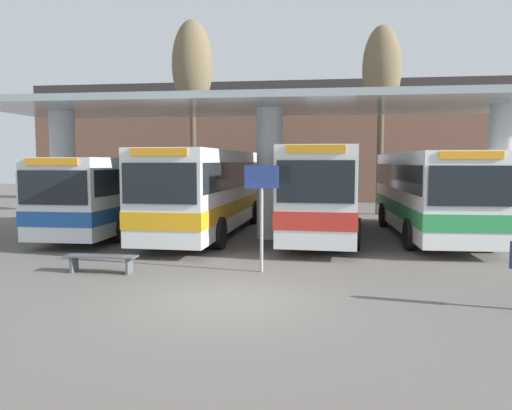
{
  "coord_description": "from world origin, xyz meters",
  "views": [
    {
      "loc": [
        2.03,
        -10.2,
        2.92
      ],
      "look_at": [
        0.0,
        4.73,
        1.6
      ],
      "focal_mm": 35.0,
      "sensor_mm": 36.0,
      "label": 1
    }
  ],
  "objects_px": {
    "transit_bus_left_bay": "(129,189)",
    "transit_bus_far_right_bay": "(428,190)",
    "transit_bus_center_bay": "(212,187)",
    "waiting_bench_near_pillar": "(101,260)",
    "info_sign_platform": "(262,196)",
    "transit_bus_right_bay": "(325,187)",
    "poplar_tree_behind_right": "(192,68)",
    "parked_car_street": "(262,189)",
    "poplar_tree_behind_left": "(382,72)"
  },
  "relations": [
    {
      "from": "transit_bus_center_bay",
      "to": "transit_bus_far_right_bay",
      "type": "relative_size",
      "value": 1.16
    },
    {
      "from": "transit_bus_left_bay",
      "to": "waiting_bench_near_pillar",
      "type": "bearing_deg",
      "value": 107.5
    },
    {
      "from": "waiting_bench_near_pillar",
      "to": "poplar_tree_behind_right",
      "type": "bearing_deg",
      "value": 94.93
    },
    {
      "from": "waiting_bench_near_pillar",
      "to": "poplar_tree_behind_left",
      "type": "height_order",
      "value": "poplar_tree_behind_left"
    },
    {
      "from": "transit_bus_right_bay",
      "to": "info_sign_platform",
      "type": "height_order",
      "value": "transit_bus_right_bay"
    },
    {
      "from": "transit_bus_left_bay",
      "to": "poplar_tree_behind_right",
      "type": "bearing_deg",
      "value": -104.86
    },
    {
      "from": "transit_bus_center_bay",
      "to": "transit_bus_right_bay",
      "type": "xyz_separation_m",
      "value": [
        4.58,
        0.46,
        0.04
      ]
    },
    {
      "from": "transit_bus_center_bay",
      "to": "transit_bus_right_bay",
      "type": "height_order",
      "value": "transit_bus_right_bay"
    },
    {
      "from": "waiting_bench_near_pillar",
      "to": "poplar_tree_behind_left",
      "type": "xyz_separation_m",
      "value": [
        8.81,
        15.91,
        7.38
      ]
    },
    {
      "from": "parked_car_street",
      "to": "transit_bus_center_bay",
      "type": "bearing_deg",
      "value": -88.96
    },
    {
      "from": "info_sign_platform",
      "to": "waiting_bench_near_pillar",
      "type": "bearing_deg",
      "value": -170.52
    },
    {
      "from": "parked_car_street",
      "to": "waiting_bench_near_pillar",
      "type": "bearing_deg",
      "value": -91.67
    },
    {
      "from": "transit_bus_left_bay",
      "to": "transit_bus_far_right_bay",
      "type": "height_order",
      "value": "transit_bus_far_right_bay"
    },
    {
      "from": "transit_bus_left_bay",
      "to": "poplar_tree_behind_right",
      "type": "distance_m",
      "value": 8.3
    },
    {
      "from": "info_sign_platform",
      "to": "transit_bus_right_bay",
      "type": "bearing_deg",
      "value": 77.31
    },
    {
      "from": "info_sign_platform",
      "to": "poplar_tree_behind_right",
      "type": "xyz_separation_m",
      "value": [
        -5.36,
        13.28,
        5.84
      ]
    },
    {
      "from": "transit_bus_right_bay",
      "to": "waiting_bench_near_pillar",
      "type": "bearing_deg",
      "value": 57.08
    },
    {
      "from": "waiting_bench_near_pillar",
      "to": "info_sign_platform",
      "type": "distance_m",
      "value": 4.53
    },
    {
      "from": "waiting_bench_near_pillar",
      "to": "transit_bus_right_bay",
      "type": "bearing_deg",
      "value": 54.28
    },
    {
      "from": "waiting_bench_near_pillar",
      "to": "info_sign_platform",
      "type": "bearing_deg",
      "value": 9.48
    },
    {
      "from": "transit_bus_left_bay",
      "to": "transit_bus_right_bay",
      "type": "bearing_deg",
      "value": 176.91
    },
    {
      "from": "transit_bus_right_bay",
      "to": "waiting_bench_near_pillar",
      "type": "distance_m",
      "value": 10.09
    },
    {
      "from": "transit_bus_right_bay",
      "to": "poplar_tree_behind_left",
      "type": "height_order",
      "value": "poplar_tree_behind_left"
    },
    {
      "from": "waiting_bench_near_pillar",
      "to": "info_sign_platform",
      "type": "height_order",
      "value": "info_sign_platform"
    },
    {
      "from": "transit_bus_right_bay",
      "to": "poplar_tree_behind_right",
      "type": "distance_m",
      "value": 10.93
    },
    {
      "from": "transit_bus_left_bay",
      "to": "transit_bus_far_right_bay",
      "type": "bearing_deg",
      "value": 176.56
    },
    {
      "from": "info_sign_platform",
      "to": "parked_car_street",
      "type": "height_order",
      "value": "info_sign_platform"
    },
    {
      "from": "transit_bus_far_right_bay",
      "to": "waiting_bench_near_pillar",
      "type": "relative_size",
      "value": 5.46
    },
    {
      "from": "transit_bus_center_bay",
      "to": "poplar_tree_behind_right",
      "type": "relative_size",
      "value": 1.17
    },
    {
      "from": "waiting_bench_near_pillar",
      "to": "info_sign_platform",
      "type": "xyz_separation_m",
      "value": [
        4.15,
        0.69,
        1.67
      ]
    },
    {
      "from": "transit_bus_center_bay",
      "to": "transit_bus_left_bay",
      "type": "bearing_deg",
      "value": -12.12
    },
    {
      "from": "poplar_tree_behind_left",
      "to": "parked_car_street",
      "type": "bearing_deg",
      "value": 142.89
    },
    {
      "from": "poplar_tree_behind_right",
      "to": "transit_bus_right_bay",
      "type": "bearing_deg",
      "value": -39.95
    },
    {
      "from": "transit_bus_center_bay",
      "to": "waiting_bench_near_pillar",
      "type": "xyz_separation_m",
      "value": [
        -1.24,
        -7.64,
        -1.52
      ]
    },
    {
      "from": "waiting_bench_near_pillar",
      "to": "poplar_tree_behind_left",
      "type": "distance_m",
      "value": 19.63
    },
    {
      "from": "info_sign_platform",
      "to": "parked_car_street",
      "type": "distance_m",
      "value": 20.82
    },
    {
      "from": "transit_bus_left_bay",
      "to": "parked_car_street",
      "type": "distance_m",
      "value": 13.47
    },
    {
      "from": "transit_bus_far_right_bay",
      "to": "info_sign_platform",
      "type": "relative_size",
      "value": 3.71
    },
    {
      "from": "transit_bus_center_bay",
      "to": "info_sign_platform",
      "type": "xyz_separation_m",
      "value": [
        2.92,
        -6.94,
        0.15
      ]
    },
    {
      "from": "transit_bus_center_bay",
      "to": "transit_bus_right_bay",
      "type": "distance_m",
      "value": 4.6
    },
    {
      "from": "transit_bus_far_right_bay",
      "to": "info_sign_platform",
      "type": "bearing_deg",
      "value": 50.18
    },
    {
      "from": "transit_bus_left_bay",
      "to": "info_sign_platform",
      "type": "xyz_separation_m",
      "value": [
        6.82,
        -7.9,
        0.3
      ]
    },
    {
      "from": "transit_bus_right_bay",
      "to": "info_sign_platform",
      "type": "bearing_deg",
      "value": 80.11
    },
    {
      "from": "waiting_bench_near_pillar",
      "to": "poplar_tree_behind_right",
      "type": "distance_m",
      "value": 15.91
    },
    {
      "from": "transit_bus_center_bay",
      "to": "poplar_tree_behind_right",
      "type": "distance_m",
      "value": 9.06
    },
    {
      "from": "transit_bus_far_right_bay",
      "to": "waiting_bench_near_pillar",
      "type": "height_order",
      "value": "transit_bus_far_right_bay"
    },
    {
      "from": "transit_bus_left_bay",
      "to": "poplar_tree_behind_right",
      "type": "height_order",
      "value": "poplar_tree_behind_right"
    },
    {
      "from": "transit_bus_left_bay",
      "to": "transit_bus_right_bay",
      "type": "height_order",
      "value": "transit_bus_right_bay"
    },
    {
      "from": "poplar_tree_behind_right",
      "to": "transit_bus_left_bay",
      "type": "bearing_deg",
      "value": -105.15
    },
    {
      "from": "transit_bus_right_bay",
      "to": "parked_car_street",
      "type": "distance_m",
      "value": 13.92
    }
  ]
}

